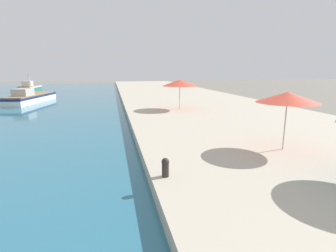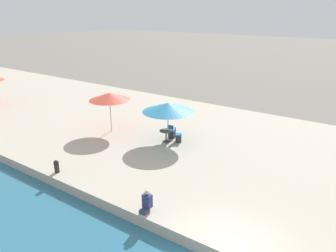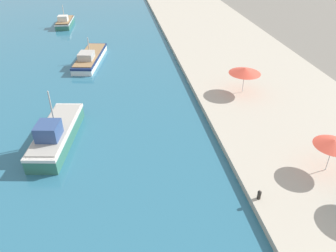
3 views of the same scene
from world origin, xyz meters
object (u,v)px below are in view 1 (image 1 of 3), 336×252
object	(u,v)px
fishing_boat_far	(30,88)
mooring_bollard	(165,167)
fishing_boat_mid	(30,97)
cafe_umbrella_striped	(180,83)
cafe_umbrella_white	(288,97)

from	to	relation	value
fishing_boat_far	mooring_bollard	xyz separation A→B (m)	(16.57, -45.20, 0.15)
fishing_boat_mid	mooring_bollard	world-z (taller)	fishing_boat_mid
fishing_boat_mid	cafe_umbrella_striped	size ratio (longest dim) A/B	3.05
cafe_umbrella_striped	fishing_boat_far	bearing A→B (deg)	124.53
fishing_boat_mid	fishing_boat_far	size ratio (longest dim) A/B	1.51
fishing_boat_mid	cafe_umbrella_striped	distance (m)	20.35
fishing_boat_far	mooring_bollard	bearing A→B (deg)	-66.10
fishing_boat_mid	mooring_bollard	xyz separation A→B (m)	(11.66, -27.23, 0.21)
cafe_umbrella_striped	mooring_bollard	distance (m)	15.58
fishing_boat_mid	mooring_bollard	distance (m)	29.62
fishing_boat_mid	cafe_umbrella_striped	bearing A→B (deg)	-26.62
fishing_boat_mid	cafe_umbrella_striped	xyz separation A→B (m)	(15.99, -12.39, 2.23)
fishing_boat_far	cafe_umbrella_striped	world-z (taller)	fishing_boat_far
cafe_umbrella_white	mooring_bollard	world-z (taller)	cafe_umbrella_white
fishing_boat_mid	fishing_boat_far	distance (m)	18.63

